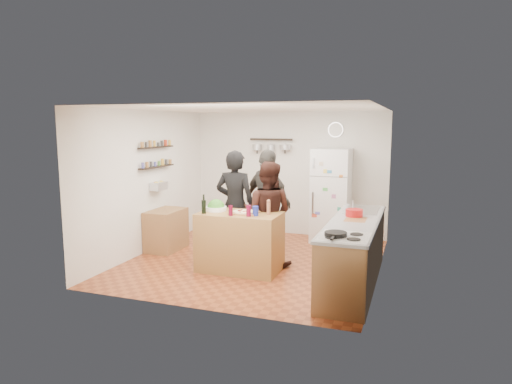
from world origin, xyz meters
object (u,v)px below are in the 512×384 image
at_px(person_left, 235,205).
at_px(side_table, 166,230).
at_px(person_center, 267,214).
at_px(counter_run, 354,253).
at_px(prep_island, 240,242).
at_px(skillet, 336,234).
at_px(wine_bottle, 204,207).
at_px(wall_clock, 336,130).
at_px(red_bowl, 354,213).
at_px(salt_canister, 255,211).
at_px(salad_bowl, 216,209).
at_px(person_back, 268,202).
at_px(fridge, 331,195).
at_px(pepper_mill, 269,208).

bearing_deg(person_left, side_table, -6.23).
relative_size(person_center, counter_run, 0.64).
distance_m(prep_island, skillet, 1.99).
xyz_separation_m(wine_bottle, wall_clock, (1.49, 2.82, 1.14)).
xyz_separation_m(counter_run, wall_clock, (-0.75, 2.63, 1.70)).
relative_size(wine_bottle, red_bowl, 0.81).
distance_m(skillet, side_table, 3.78).
bearing_deg(wall_clock, salt_canister, -104.32).
distance_m(salad_bowl, person_center, 0.83).
height_order(prep_island, person_back, person_back).
relative_size(person_center, skillet, 6.20).
distance_m(person_center, red_bowl, 1.40).
bearing_deg(side_table, red_bowl, -6.42).
height_order(person_left, counter_run, person_left).
height_order(salt_canister, person_left, person_left).
distance_m(prep_island, wall_clock, 3.26).
relative_size(salad_bowl, red_bowl, 1.31).
bearing_deg(salt_canister, salad_bowl, 166.72).
bearing_deg(skillet, wine_bottle, 159.85).
bearing_deg(fridge, side_table, -149.09).
bearing_deg(fridge, wall_clock, 90.00).
distance_m(person_center, side_table, 2.08).
relative_size(salt_canister, side_table, 0.18).
bearing_deg(prep_island, person_left, 118.18).
xyz_separation_m(pepper_mill, red_bowl, (1.24, 0.23, -0.03)).
relative_size(person_left, red_bowl, 7.29).
relative_size(red_bowl, wall_clock, 0.84).
distance_m(prep_island, person_left, 0.81).
bearing_deg(salt_canister, person_center, 88.75).
bearing_deg(person_left, wall_clock, -125.90).
distance_m(person_back, side_table, 1.92).
xyz_separation_m(fridge, wall_clock, (0.00, 0.33, 1.25)).
height_order(salad_bowl, side_table, salad_bowl).
xyz_separation_m(person_back, skillet, (1.54, -2.06, 0.03)).
distance_m(wine_bottle, red_bowl, 2.25).
distance_m(wine_bottle, person_center, 1.05).
bearing_deg(fridge, pepper_mill, -103.77).
xyz_separation_m(person_left, person_center, (0.62, -0.16, -0.08)).
height_order(pepper_mill, side_table, pepper_mill).
distance_m(salt_canister, person_center, 0.56).
height_order(salad_bowl, salt_canister, salt_canister).
height_order(salad_bowl, person_left, person_left).
bearing_deg(side_table, salad_bowl, -25.62).
xyz_separation_m(prep_island, skillet, (1.64, -1.01, 0.49)).
bearing_deg(salt_canister, wall_clock, 75.68).
bearing_deg(skillet, red_bowl, 87.78).
bearing_deg(red_bowl, prep_island, -170.61).
relative_size(wine_bottle, fridge, 0.11).
bearing_deg(wine_bottle, prep_island, 23.75).
height_order(prep_island, side_table, prep_island).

